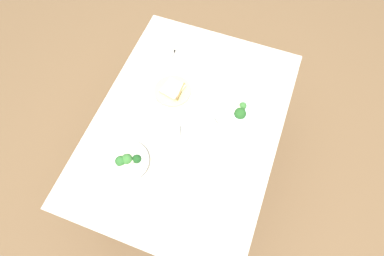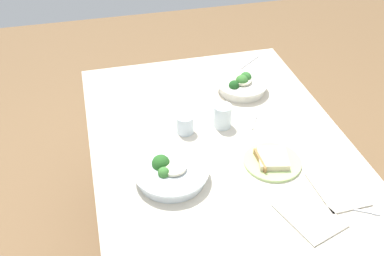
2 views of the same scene
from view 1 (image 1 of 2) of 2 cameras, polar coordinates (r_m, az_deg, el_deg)
name	(u,v)px [view 1 (image 1 of 2)]	position (r m, az deg, el deg)	size (l,w,h in m)	color
ground_plane	(188,167)	(2.47, -0.65, -6.97)	(6.00, 6.00, 0.00)	brown
dining_table	(187,131)	(1.90, -0.84, -0.61)	(1.40, 1.02, 0.72)	beige
broccoli_bowl_far	(127,162)	(1.72, -11.45, -5.89)	(0.24, 0.24, 0.09)	silver
broccoli_bowl_near	(236,110)	(1.84, 7.84, 3.13)	(0.27, 0.27, 0.09)	white
bread_side_plate	(173,90)	(1.91, -3.40, 6.68)	(0.22, 0.22, 0.04)	#B7D684
water_glass_center	(202,142)	(1.72, 1.70, -2.50)	(0.07, 0.07, 0.08)	silver
water_glass_side	(173,132)	(1.73, -3.33, -0.73)	(0.07, 0.07, 0.10)	silver
fork_by_far_bowl	(150,127)	(1.81, -7.37, 0.13)	(0.10, 0.06, 0.00)	#B7B7BC
fork_by_near_bowl	(160,44)	(2.15, -5.72, 14.59)	(0.06, 0.09, 0.00)	#B7B7BC
table_knife_left	(88,197)	(1.74, -17.96, -11.59)	(0.22, 0.01, 0.00)	#B7B7BC
table_knife_right	(238,63)	(2.06, 8.09, 11.27)	(0.18, 0.01, 0.00)	#B7B7BC
napkin_folded_upper	(159,59)	(2.07, -5.92, 11.97)	(0.20, 0.15, 0.01)	#B1A997
napkin_folded_lower	(186,56)	(2.08, -1.04, 12.68)	(0.21, 0.16, 0.01)	#B1A997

